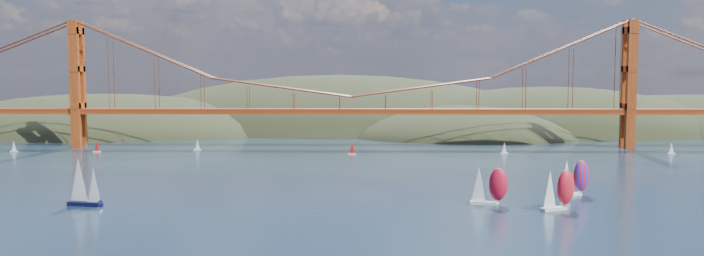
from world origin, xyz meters
name	(u,v)px	position (x,y,z in m)	size (l,w,h in m)	color
headlands	(432,150)	(44.95, 278.29, -12.46)	(725.00, 225.00, 96.00)	black
bridge	(347,73)	(-1.75, 180.00, 32.23)	(552.00, 12.00, 55.00)	maroon
sloop_navy	(83,182)	(-62.94, 45.78, 5.79)	(8.77, 5.49, 13.13)	black
racer_0	(488,185)	(36.10, 48.71, 4.92)	(9.20, 4.14, 10.42)	silver
racer_1	(557,189)	(51.32, 42.35, 5.04)	(9.48, 6.91, 10.66)	silver
racer_rwb	(574,177)	(60.92, 61.54, 5.02)	(9.51, 6.34, 10.63)	white
distant_boat_1	(14,146)	(-138.03, 158.28, 2.41)	(3.00, 2.00, 4.70)	silver
distant_boat_2	(97,146)	(-103.66, 157.98, 2.41)	(3.00, 2.00, 4.70)	silver
distant_boat_3	(197,145)	(-64.17, 165.58, 2.41)	(3.00, 2.00, 4.70)	silver
distant_boat_4	(671,148)	(128.29, 155.39, 2.41)	(3.00, 2.00, 4.70)	silver
distant_boat_8	(504,148)	(61.66, 154.45, 2.41)	(3.00, 2.00, 4.70)	silver
distant_boat_9	(352,148)	(0.85, 152.00, 2.41)	(3.00, 2.00, 4.70)	silver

